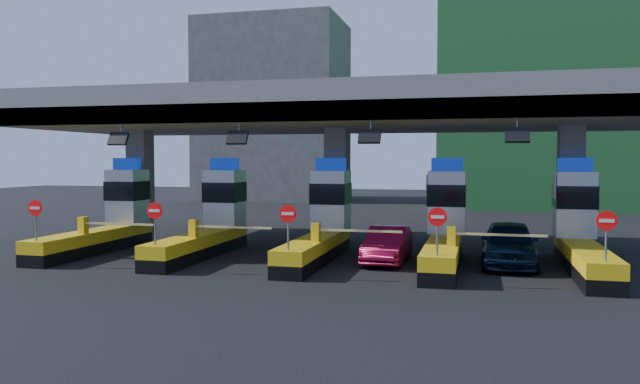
# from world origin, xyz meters

# --- Properties ---
(ground) EXTENTS (120.00, 120.00, 0.00)m
(ground) POSITION_xyz_m (0.00, 0.00, 0.00)
(ground) COLOR black
(ground) RESTS_ON ground
(toll_canopy) EXTENTS (28.00, 12.09, 7.00)m
(toll_canopy) POSITION_xyz_m (0.00, 2.87, 6.13)
(toll_canopy) COLOR slate
(toll_canopy) RESTS_ON ground
(toll_lane_far_left) EXTENTS (4.43, 8.00, 4.16)m
(toll_lane_far_left) POSITION_xyz_m (-10.00, 0.28, 1.40)
(toll_lane_far_left) COLOR black
(toll_lane_far_left) RESTS_ON ground
(toll_lane_left) EXTENTS (4.43, 8.00, 4.16)m
(toll_lane_left) POSITION_xyz_m (-5.00, 0.28, 1.40)
(toll_lane_left) COLOR black
(toll_lane_left) RESTS_ON ground
(toll_lane_center) EXTENTS (4.43, 8.00, 4.16)m
(toll_lane_center) POSITION_xyz_m (0.00, 0.28, 1.40)
(toll_lane_center) COLOR black
(toll_lane_center) RESTS_ON ground
(toll_lane_right) EXTENTS (4.43, 8.00, 4.16)m
(toll_lane_right) POSITION_xyz_m (5.00, 0.28, 1.40)
(toll_lane_right) COLOR black
(toll_lane_right) RESTS_ON ground
(toll_lane_far_right) EXTENTS (4.43, 8.00, 4.16)m
(toll_lane_far_right) POSITION_xyz_m (10.00, 0.28, 1.40)
(toll_lane_far_right) COLOR black
(toll_lane_far_right) RESTS_ON ground
(bg_building_scaffold) EXTENTS (18.00, 12.00, 28.00)m
(bg_building_scaffold) POSITION_xyz_m (12.00, 32.00, 14.00)
(bg_building_scaffold) COLOR #1E5926
(bg_building_scaffold) RESTS_ON ground
(bg_building_concrete) EXTENTS (14.00, 10.00, 18.00)m
(bg_building_concrete) POSITION_xyz_m (-14.00, 36.00, 9.00)
(bg_building_concrete) COLOR #4C4C49
(bg_building_concrete) RESTS_ON ground
(van) EXTENTS (2.14, 5.11, 1.73)m
(van) POSITION_xyz_m (7.43, 0.04, 0.86)
(van) COLOR black
(van) RESTS_ON ground
(red_car) EXTENTS (1.57, 4.30, 1.41)m
(red_car) POSITION_xyz_m (2.80, -0.28, 0.70)
(red_car) COLOR maroon
(red_car) RESTS_ON ground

